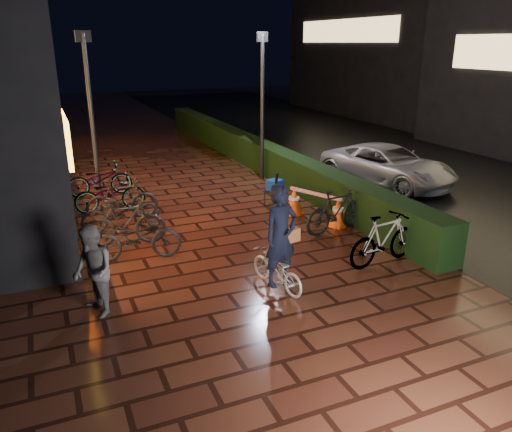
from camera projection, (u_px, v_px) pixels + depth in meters
name	position (u px, v px, depth m)	size (l,w,h in m)	color
ground	(259.00, 261.00, 10.50)	(80.00, 80.00, 0.00)	#381911
asphalt_road	(429.00, 168.00, 18.21)	(11.00, 60.00, 0.01)	black
hedge	(254.00, 152.00, 18.51)	(0.70, 20.00, 1.00)	black
bystander_person	(93.00, 272.00, 8.20)	(0.77, 0.60, 1.58)	slate
van	(388.00, 165.00, 16.00)	(2.06, 4.46, 1.24)	#A3A4A8
lamp_post_hedge	(262.00, 101.00, 15.98)	(0.44, 0.23, 4.67)	black
lamp_post_sf	(91.00, 109.00, 14.23)	(0.45, 0.19, 4.67)	black
cyclist	(279.00, 252.00, 9.07)	(0.82, 1.49, 2.03)	silver
traffic_barrier	(315.00, 206.00, 12.83)	(1.12, 1.79, 0.75)	#E7490C
cart_assembly	(275.00, 187.00, 13.97)	(0.69, 0.74, 1.04)	black
parked_bikes_storefront	(117.00, 205.00, 12.48)	(2.12, 5.98, 1.09)	black
parked_bikes_hedge	(358.00, 224.00, 11.07)	(1.97, 2.71, 1.09)	black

